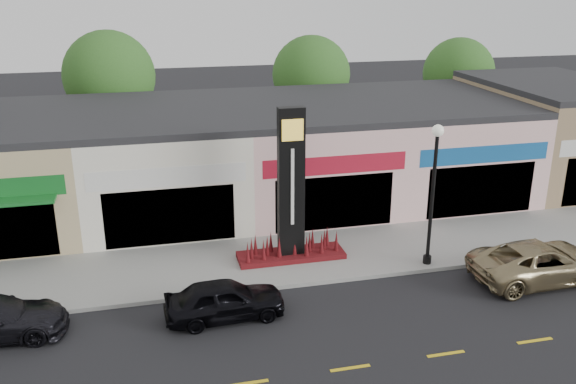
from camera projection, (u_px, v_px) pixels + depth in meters
name	position (u px, v px, depth m)	size (l,w,h in m)	color
ground	(231.00, 326.00, 19.57)	(120.00, 120.00, 0.00)	black
sidewalk	(215.00, 265.00, 23.53)	(52.00, 4.30, 0.15)	gray
curb	(222.00, 293.00, 21.47)	(52.00, 0.20, 0.15)	gray
shop_beige	(5.00, 170.00, 27.42)	(7.00, 10.85, 4.80)	tan
shop_cream	(163.00, 159.00, 28.96)	(7.00, 10.01, 4.80)	silver
shop_pink_w	(305.00, 150.00, 30.49)	(7.00, 10.01, 4.80)	beige
shop_pink_e	(434.00, 142.00, 32.02)	(7.00, 10.01, 4.80)	beige
shop_tan	(551.00, 130.00, 33.47)	(7.00, 10.01, 5.30)	#977D58
tree_rear_west	(109.00, 76.00, 34.83)	(5.20, 5.20, 7.83)	#382619
tree_rear_mid	(311.00, 75.00, 37.56)	(4.80, 4.80, 7.29)	#382619
tree_rear_east	(458.00, 73.00, 39.84)	(4.60, 4.60, 6.94)	#382619
lamp_east_near	(434.00, 181.00, 22.45)	(0.44, 0.44, 5.47)	black
pylon_sign	(291.00, 207.00, 23.31)	(4.20, 1.30, 6.00)	#4E0D10
car_black_sedan	(225.00, 300.00, 19.85)	(3.91, 1.57, 1.33)	black
car_gold_suv	(541.00, 262.00, 22.33)	(5.23, 2.41, 1.45)	tan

